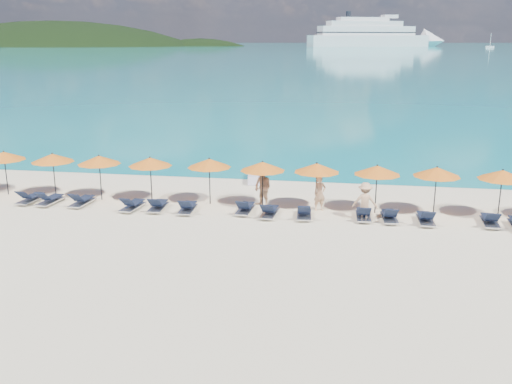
# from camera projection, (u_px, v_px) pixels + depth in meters

# --- Properties ---
(ground) EXTENTS (1400.00, 1400.00, 0.00)m
(ground) POSITION_uv_depth(u_px,v_px,m) (244.00, 241.00, 22.57)
(ground) COLOR beige
(sea) EXTENTS (1600.00, 1300.00, 0.01)m
(sea) POSITION_uv_depth(u_px,v_px,m) (350.00, 45.00, 651.17)
(sea) COLOR #1FA9B2
(sea) RESTS_ON ground
(headland_main) EXTENTS (374.00, 242.00, 126.50)m
(headland_main) POSITION_uv_depth(u_px,v_px,m) (57.00, 84.00, 594.08)
(headland_main) COLOR black
(headland_main) RESTS_ON ground
(headland_small) EXTENTS (162.00, 126.00, 85.50)m
(headland_small) POSITION_uv_depth(u_px,v_px,m) (201.00, 81.00, 588.70)
(headland_small) COLOR black
(headland_small) RESTS_ON ground
(cruise_ship) EXTENTS (135.96, 70.77, 38.28)m
(cruise_ship) POSITION_uv_depth(u_px,v_px,m) (380.00, 36.00, 542.22)
(cruise_ship) COLOR silver
(cruise_ship) RESTS_ON ground
(sailboat_near) EXTENTS (6.47, 2.16, 11.86)m
(sailboat_near) POSITION_uv_depth(u_px,v_px,m) (490.00, 47.00, 466.40)
(sailboat_near) COLOR silver
(sailboat_near) RESTS_ON ground
(jetski) EXTENTS (1.08, 2.22, 0.76)m
(jetski) POSITION_uv_depth(u_px,v_px,m) (256.00, 176.00, 31.85)
(jetski) COLOR silver
(jetski) RESTS_ON ground
(beachgoer_a) EXTENTS (0.71, 0.63, 1.63)m
(beachgoer_a) POSITION_uv_depth(u_px,v_px,m) (320.00, 194.00, 26.34)
(beachgoer_a) COLOR tan
(beachgoer_a) RESTS_ON ground
(beachgoer_b) EXTENTS (1.04, 0.94, 1.86)m
(beachgoer_b) POSITION_uv_depth(u_px,v_px,m) (263.00, 187.00, 26.95)
(beachgoer_b) COLOR tan
(beachgoer_b) RESTS_ON ground
(beachgoer_c) EXTENTS (1.14, 0.60, 1.71)m
(beachgoer_c) POSITION_uv_depth(u_px,v_px,m) (365.00, 202.00, 24.89)
(beachgoer_c) COLOR tan
(beachgoer_c) RESTS_ON ground
(umbrella_1) EXTENTS (2.10, 2.10, 2.28)m
(umbrella_1) POSITION_uv_depth(u_px,v_px,m) (4.00, 156.00, 28.74)
(umbrella_1) COLOR black
(umbrella_1) RESTS_ON ground
(umbrella_2) EXTENTS (2.10, 2.10, 2.28)m
(umbrella_2) POSITION_uv_depth(u_px,v_px,m) (53.00, 158.00, 28.27)
(umbrella_2) COLOR black
(umbrella_2) RESTS_ON ground
(umbrella_3) EXTENTS (2.10, 2.10, 2.28)m
(umbrella_3) POSITION_uv_depth(u_px,v_px,m) (99.00, 160.00, 27.79)
(umbrella_3) COLOR black
(umbrella_3) RESTS_ON ground
(umbrella_4) EXTENTS (2.10, 2.10, 2.28)m
(umbrella_4) POSITION_uv_depth(u_px,v_px,m) (150.00, 162.00, 27.36)
(umbrella_4) COLOR black
(umbrella_4) RESTS_ON ground
(umbrella_5) EXTENTS (2.10, 2.10, 2.28)m
(umbrella_5) POSITION_uv_depth(u_px,v_px,m) (209.00, 163.00, 27.07)
(umbrella_5) COLOR black
(umbrella_5) RESTS_ON ground
(umbrella_6) EXTENTS (2.10, 2.10, 2.28)m
(umbrella_6) POSITION_uv_depth(u_px,v_px,m) (263.00, 166.00, 26.40)
(umbrella_6) COLOR black
(umbrella_6) RESTS_ON ground
(umbrella_7) EXTENTS (2.10, 2.10, 2.28)m
(umbrella_7) POSITION_uv_depth(u_px,v_px,m) (317.00, 168.00, 26.10)
(umbrella_7) COLOR black
(umbrella_7) RESTS_ON ground
(umbrella_8) EXTENTS (2.10, 2.10, 2.28)m
(umbrella_8) POSITION_uv_depth(u_px,v_px,m) (377.00, 170.00, 25.64)
(umbrella_8) COLOR black
(umbrella_8) RESTS_ON ground
(umbrella_9) EXTENTS (2.10, 2.10, 2.28)m
(umbrella_9) POSITION_uv_depth(u_px,v_px,m) (437.00, 172.00, 25.31)
(umbrella_9) COLOR black
(umbrella_9) RESTS_ON ground
(umbrella_10) EXTENTS (2.10, 2.10, 2.28)m
(umbrella_10) POSITION_uv_depth(u_px,v_px,m) (502.00, 175.00, 24.76)
(umbrella_10) COLOR black
(umbrella_10) RESTS_ON ground
(lounger_3) EXTENTS (0.76, 1.74, 0.66)m
(lounger_3) POSITION_uv_depth(u_px,v_px,m) (31.00, 198.00, 27.73)
(lounger_3) COLOR silver
(lounger_3) RESTS_ON ground
(lounger_4) EXTENTS (0.76, 1.75, 0.66)m
(lounger_4) POSITION_uv_depth(u_px,v_px,m) (50.00, 200.00, 27.47)
(lounger_4) COLOR silver
(lounger_4) RESTS_ON ground
(lounger_5) EXTENTS (0.71, 1.73, 0.66)m
(lounger_5) POSITION_uv_depth(u_px,v_px,m) (82.00, 201.00, 27.27)
(lounger_5) COLOR silver
(lounger_5) RESTS_ON ground
(lounger_6) EXTENTS (0.78, 1.75, 0.66)m
(lounger_6) POSITION_uv_depth(u_px,v_px,m) (132.00, 205.00, 26.58)
(lounger_6) COLOR silver
(lounger_6) RESTS_ON ground
(lounger_7) EXTENTS (0.71, 1.73, 0.66)m
(lounger_7) POSITION_uv_depth(u_px,v_px,m) (158.00, 205.00, 26.50)
(lounger_7) COLOR silver
(lounger_7) RESTS_ON ground
(lounger_8) EXTENTS (0.71, 1.73, 0.66)m
(lounger_8) POSITION_uv_depth(u_px,v_px,m) (188.00, 207.00, 26.20)
(lounger_8) COLOR silver
(lounger_8) RESTS_ON ground
(lounger_9) EXTENTS (0.69, 1.72, 0.66)m
(lounger_9) POSITION_uv_depth(u_px,v_px,m) (245.00, 208.00, 26.10)
(lounger_9) COLOR silver
(lounger_9) RESTS_ON ground
(lounger_10) EXTENTS (0.72, 1.73, 0.66)m
(lounger_10) POSITION_uv_depth(u_px,v_px,m) (269.00, 212.00, 25.57)
(lounger_10) COLOR silver
(lounger_10) RESTS_ON ground
(lounger_11) EXTENTS (0.74, 1.74, 0.66)m
(lounger_11) POSITION_uv_depth(u_px,v_px,m) (304.00, 213.00, 25.38)
(lounger_11) COLOR silver
(lounger_11) RESTS_ON ground
(lounger_12) EXTENTS (0.68, 1.72, 0.66)m
(lounger_12) POSITION_uv_depth(u_px,v_px,m) (363.00, 214.00, 25.18)
(lounger_12) COLOR silver
(lounger_12) RESTS_ON ground
(lounger_13) EXTENTS (0.74, 1.74, 0.66)m
(lounger_13) POSITION_uv_depth(u_px,v_px,m) (389.00, 216.00, 24.94)
(lounger_13) COLOR silver
(lounger_13) RESTS_ON ground
(lounger_14) EXTENTS (0.67, 1.72, 0.66)m
(lounger_14) POSITION_uv_depth(u_px,v_px,m) (426.00, 218.00, 24.60)
(lounger_14) COLOR silver
(lounger_14) RESTS_ON ground
(lounger_15) EXTENTS (0.71, 1.73, 0.66)m
(lounger_15) POSITION_uv_depth(u_px,v_px,m) (490.00, 220.00, 24.36)
(lounger_15) COLOR silver
(lounger_15) RESTS_ON ground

